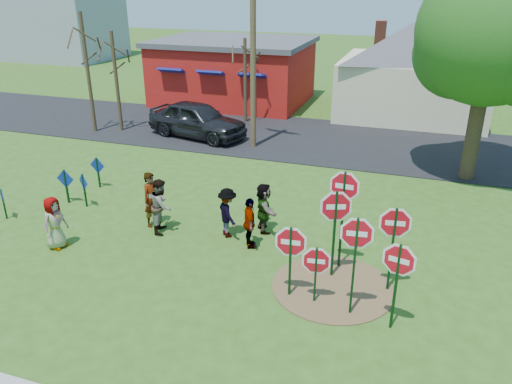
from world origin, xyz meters
TOP-DOWN VIEW (x-y plane):
  - ground at (0.00, 0.00)m, footprint 120.00×120.00m
  - road at (0.00, 11.50)m, footprint 120.00×7.50m
  - dirt_patch at (4.50, -1.00)m, footprint 3.20×3.20m
  - red_building at (-5.50, 17.99)m, footprint 9.40×7.69m
  - cream_house at (5.50, 18.00)m, footprint 9.40×9.40m
  - distant_building at (-28.00, 30.00)m, footprint 10.00×8.00m
  - stop_sign_a at (3.50, -1.69)m, footprint 1.09×0.12m
  - stop_sign_b at (4.47, 0.09)m, footprint 1.10×0.11m
  - stop_sign_c at (5.10, -1.95)m, footprint 1.05×0.16m
  - stop_sign_d at (5.87, -0.65)m, footprint 1.08×0.18m
  - stop_sign_e at (4.17, -1.76)m, footprint 0.97×0.15m
  - stop_sign_f at (6.08, -2.18)m, footprint 1.02×0.25m
  - stop_sign_g at (4.36, -0.46)m, footprint 1.09×0.40m
  - blue_diamond_a at (-6.67, -0.49)m, footprint 0.48×0.34m
  - blue_diamond_b at (-4.71, 1.19)m, footprint 0.55×0.30m
  - blue_diamond_c at (-5.52, 1.26)m, footprint 0.70×0.07m
  - blue_diamond_d at (-5.29, 2.84)m, footprint 0.65×0.06m
  - person_a at (-3.75, -1.53)m, footprint 0.62×0.86m
  - person_b at (-1.73, 0.69)m, footprint 0.64×0.78m
  - person_c at (-1.25, 0.43)m, footprint 0.87×1.01m
  - person_d at (0.85, 0.76)m, footprint 1.13×1.17m
  - person_e at (1.73, 0.31)m, footprint 0.76×1.01m
  - person_f at (1.81, 1.44)m, footprint 1.19×1.55m
  - suv at (-4.44, 10.01)m, footprint 5.51×3.22m
  - utility_pole at (-1.27, 9.42)m, footprint 2.04×0.55m
  - leafy_tree at (8.32, 8.34)m, footprint 5.91×5.39m
  - bare_tree_west at (-9.95, 9.19)m, footprint 1.80×1.80m
  - bare_tree_east at (-3.12, 13.51)m, footprint 1.80×1.80m
  - bare_tree_mid at (-8.74, 9.79)m, footprint 1.80×1.80m

SIDE VIEW (x-z plane):
  - ground at x=0.00m, z-range 0.00..0.00m
  - dirt_patch at x=4.50m, z-range 0.00..0.03m
  - road at x=0.00m, z-range 0.00..0.04m
  - blue_diamond_a at x=-6.67m, z-range 0.13..1.22m
  - blue_diamond_d at x=-5.29m, z-range 0.14..1.37m
  - blue_diamond_b at x=-4.71m, z-range 0.15..1.40m
  - blue_diamond_c at x=-5.52m, z-range 0.14..1.42m
  - person_e at x=1.73m, z-range 0.00..1.60m
  - person_d at x=0.85m, z-range 0.00..1.60m
  - person_a at x=-3.75m, z-range 0.00..1.63m
  - person_f at x=1.81m, z-range 0.00..1.63m
  - person_c at x=-1.25m, z-range 0.00..1.77m
  - person_b at x=-1.73m, z-range 0.00..1.84m
  - suv at x=-4.44m, z-range 0.04..1.80m
  - stop_sign_e at x=4.17m, z-range 0.25..1.92m
  - stop_sign_a at x=3.50m, z-range 0.36..2.45m
  - stop_sign_f at x=6.08m, z-range 0.49..2.82m
  - stop_sign_d at x=5.87m, z-range 0.52..3.02m
  - stop_sign_g at x=4.36m, z-range 0.51..3.17m
  - stop_sign_c at x=5.10m, z-range 0.55..3.27m
  - red_building at x=-5.50m, z-range 0.02..3.92m
  - stop_sign_b at x=4.47m, z-range 0.68..3.68m
  - cream_house at x=5.50m, z-range -0.33..6.17m
  - bare_tree_east at x=-3.12m, z-range 0.67..5.20m
  - bare_tree_mid at x=-8.74m, z-range 0.74..5.81m
  - bare_tree_west at x=-9.95m, z-range 0.88..6.85m
  - distant_building at x=-28.00m, z-range 0.00..8.00m
  - utility_pole at x=-1.27m, z-range 0.22..8.65m
  - leafy_tree at x=8.32m, z-range 1.21..9.60m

